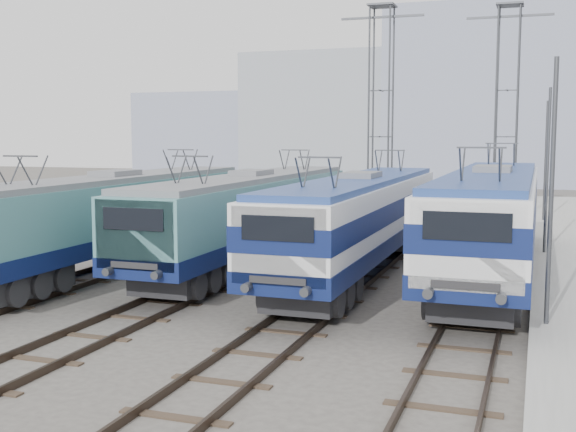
# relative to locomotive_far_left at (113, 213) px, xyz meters

# --- Properties ---
(ground) EXTENTS (160.00, 160.00, 0.00)m
(ground) POSITION_rel_locomotive_far_left_xyz_m (6.75, -6.08, -2.18)
(ground) COLOR #514C47
(locomotive_far_left) EXTENTS (2.76, 17.45, 3.28)m
(locomotive_far_left) POSITION_rel_locomotive_far_left_xyz_m (0.00, 0.00, 0.00)
(locomotive_far_left) COLOR #0F1A4D
(locomotive_far_left) RESTS_ON ground
(locomotive_center_left) EXTENTS (2.75, 17.33, 3.26)m
(locomotive_center_left) POSITION_rel_locomotive_far_left_xyz_m (4.50, 2.49, -0.01)
(locomotive_center_left) COLOR #0F1A4D
(locomotive_center_left) RESTS_ON ground
(locomotive_center_right) EXTENTS (2.76, 17.46, 3.28)m
(locomotive_center_right) POSITION_rel_locomotive_far_left_xyz_m (9.00, 1.89, 0.05)
(locomotive_center_right) COLOR #0F1A4D
(locomotive_center_right) RESTS_ON ground
(locomotive_far_right) EXTENTS (2.95, 18.67, 3.51)m
(locomotive_far_right) POSITION_rel_locomotive_far_left_xyz_m (13.50, 2.96, 0.20)
(locomotive_far_right) COLOR #0F1A4D
(locomotive_far_right) RESTS_ON ground
(catenary_tower_west) EXTENTS (4.50, 1.20, 12.00)m
(catenary_tower_west) POSITION_rel_locomotive_far_left_xyz_m (6.75, 15.92, 4.46)
(catenary_tower_west) COLOR #3F4247
(catenary_tower_west) RESTS_ON ground
(catenary_tower_east) EXTENTS (4.50, 1.20, 12.00)m
(catenary_tower_east) POSITION_rel_locomotive_far_left_xyz_m (13.25, 17.92, 4.46)
(catenary_tower_east) COLOR #3F4247
(catenary_tower_east) RESTS_ON ground
(mast_front) EXTENTS (0.12, 0.12, 7.00)m
(mast_front) POSITION_rel_locomotive_far_left_xyz_m (15.35, -4.08, 1.32)
(mast_front) COLOR #3F4247
(mast_front) RESTS_ON ground
(mast_mid) EXTENTS (0.12, 0.12, 7.00)m
(mast_mid) POSITION_rel_locomotive_far_left_xyz_m (15.35, 7.92, 1.32)
(mast_mid) COLOR #3F4247
(mast_mid) RESTS_ON ground
(mast_rear) EXTENTS (0.12, 0.12, 7.00)m
(mast_rear) POSITION_rel_locomotive_far_left_xyz_m (15.35, 19.92, 1.32)
(mast_rear) COLOR #3F4247
(mast_rear) RESTS_ON ground
(building_west) EXTENTS (18.00, 12.00, 14.00)m
(building_west) POSITION_rel_locomotive_far_left_xyz_m (-7.25, 55.92, 4.82)
(building_west) COLOR #98A0AB
(building_west) RESTS_ON ground
(building_center) EXTENTS (22.00, 14.00, 18.00)m
(building_center) POSITION_rel_locomotive_far_left_xyz_m (10.75, 55.92, 6.82)
(building_center) COLOR #8F97B1
(building_center) RESTS_ON ground
(building_far_west) EXTENTS (14.00, 10.00, 10.00)m
(building_far_west) POSITION_rel_locomotive_far_left_xyz_m (-23.25, 55.92, 2.82)
(building_far_west) COLOR #8F97B1
(building_far_west) RESTS_ON ground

